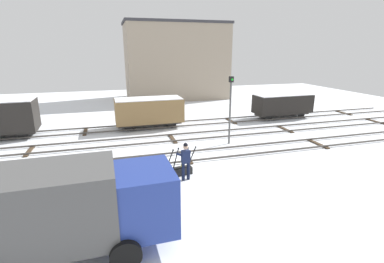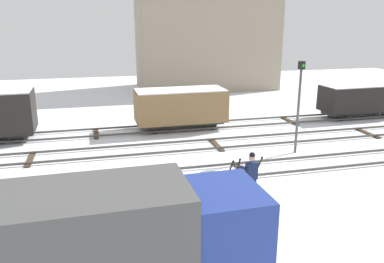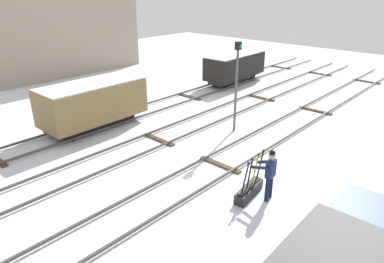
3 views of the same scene
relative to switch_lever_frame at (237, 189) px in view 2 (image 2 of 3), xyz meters
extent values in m
plane|color=silver|center=(1.02, 2.06, -0.25)|extent=(60.00, 60.00, 0.00)
cube|color=#4C4742|center=(1.02, 1.34, -0.12)|extent=(44.00, 0.07, 0.10)
cube|color=#4C4742|center=(1.02, 2.78, -0.12)|extent=(44.00, 0.07, 0.10)
cube|color=#423323|center=(-7.78, 2.06, -0.21)|extent=(0.24, 1.94, 0.08)
cube|color=#423323|center=(1.02, 2.06, -0.21)|extent=(0.24, 1.94, 0.08)
cube|color=#4C4742|center=(1.02, 4.98, -0.12)|extent=(44.00, 0.07, 0.10)
cube|color=#4C4742|center=(1.02, 6.42, -0.12)|extent=(44.00, 0.07, 0.10)
cube|color=#423323|center=(-7.78, 5.70, -0.21)|extent=(0.24, 1.94, 0.08)
cube|color=#423323|center=(1.02, 5.70, -0.21)|extent=(0.24, 1.94, 0.08)
cube|color=#423323|center=(9.82, 5.70, -0.21)|extent=(0.24, 1.94, 0.08)
cube|color=#4C4742|center=(1.02, 8.49, -0.12)|extent=(44.00, 0.07, 0.10)
cube|color=#4C4742|center=(1.02, 9.93, -0.12)|extent=(44.00, 0.07, 0.10)
cube|color=#423323|center=(-4.85, 9.21, -0.21)|extent=(0.24, 1.94, 0.08)
cube|color=#423323|center=(6.89, 9.21, -0.21)|extent=(0.24, 1.94, 0.08)
cube|color=black|center=(-0.02, 0.00, -0.07)|extent=(1.55, 0.56, 0.36)
cube|color=black|center=(-0.02, 0.00, 0.14)|extent=(1.38, 0.38, 0.06)
cylinder|color=black|center=(-0.38, -0.05, 0.60)|extent=(0.45, 0.12, 0.99)
sphere|color=black|center=(-0.19, -0.03, 1.09)|extent=(0.09, 0.09, 0.09)
cylinder|color=black|center=(-0.06, -0.01, 0.62)|extent=(0.35, 0.10, 1.03)
sphere|color=black|center=(0.08, 0.01, 1.12)|extent=(0.09, 0.09, 0.09)
cylinder|color=yellow|center=(0.37, 0.05, 0.60)|extent=(0.45, 0.12, 0.99)
sphere|color=black|center=(0.57, 0.08, 1.08)|extent=(0.09, 0.09, 0.09)
cylinder|color=black|center=(0.76, 0.10, 0.59)|extent=(0.48, 0.12, 0.98)
sphere|color=black|center=(0.97, 0.13, 1.07)|extent=(0.09, 0.09, 0.09)
cylinder|color=#111831|center=(0.15, -0.60, 0.18)|extent=(0.15, 0.15, 0.86)
cylinder|color=#111831|center=(0.40, -0.57, 0.18)|extent=(0.15, 0.15, 0.86)
cube|color=#192347|center=(0.28, -0.58, 0.91)|extent=(0.41, 0.29, 0.61)
sphere|color=tan|center=(0.28, -0.58, 1.38)|extent=(0.23, 0.23, 0.23)
sphere|color=black|center=(0.28, -0.58, 1.47)|extent=(0.21, 0.21, 0.21)
cylinder|color=#192347|center=(0.03, -0.34, 0.95)|extent=(0.19, 0.59, 0.23)
cylinder|color=#192347|center=(0.45, -0.29, 0.99)|extent=(0.19, 0.58, 0.31)
cube|color=navy|center=(-2.13, -4.46, 1.25)|extent=(1.94, 2.14, 1.90)
cube|color=black|center=(-1.23, -4.44, 1.58)|extent=(0.07, 1.79, 0.76)
cube|color=#4C4C4C|center=(-4.92, -4.51, 1.41)|extent=(4.09, 2.28, 2.21)
cylinder|color=black|center=(-2.80, -3.35, 0.20)|extent=(0.90, 0.27, 0.90)
cylinder|color=#4C4C4C|center=(4.35, 3.80, 1.74)|extent=(0.12, 0.12, 3.97)
cube|color=black|center=(4.35, 3.80, 3.90)|extent=(0.24, 0.24, 0.36)
sphere|color=green|center=(4.35, 3.67, 3.90)|extent=(0.14, 0.14, 0.14)
cube|color=gray|center=(5.27, 22.82, 4.14)|extent=(12.08, 6.51, 8.78)
cube|color=#2D2B28|center=(11.78, 9.21, 0.15)|extent=(4.91, 1.28, 0.20)
cube|color=black|center=(11.78, 9.21, 1.03)|extent=(5.19, 2.05, 1.56)
cube|color=white|center=(11.78, 9.21, 1.84)|extent=(5.09, 1.97, 0.06)
cylinder|color=black|center=(10.13, 8.64, 0.10)|extent=(0.70, 0.12, 0.70)
cylinder|color=black|center=(10.10, 9.69, 0.10)|extent=(0.70, 0.12, 0.70)
cylinder|color=black|center=(13.44, 9.78, 0.10)|extent=(0.70, 0.12, 0.70)
cylinder|color=black|center=(-8.82, 8.64, 0.10)|extent=(0.70, 0.12, 0.70)
cylinder|color=black|center=(-8.86, 9.88, 0.10)|extent=(0.70, 0.12, 0.70)
cube|color=#2D2B28|center=(-0.06, 9.21, 0.15)|extent=(4.88, 1.39, 0.20)
cube|color=olive|center=(-0.06, 9.21, 1.13)|extent=(5.15, 2.27, 1.76)
cube|color=white|center=(-0.06, 9.21, 2.04)|extent=(5.04, 2.18, 0.06)
cylinder|color=black|center=(-1.72, 8.58, 0.10)|extent=(0.70, 0.11, 0.70)
cylinder|color=black|center=(-1.73, 9.80, 0.10)|extent=(0.70, 0.11, 0.70)
cylinder|color=black|center=(1.61, 8.63, 0.10)|extent=(0.70, 0.11, 0.70)
cylinder|color=black|center=(1.59, 9.84, 0.10)|extent=(0.70, 0.11, 0.70)
camera|label=1|loc=(-2.82, -12.37, 5.64)|focal=26.50mm
camera|label=2|loc=(-4.69, -12.14, 5.88)|focal=36.53mm
camera|label=3|loc=(-8.74, -5.37, 6.42)|focal=32.38mm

